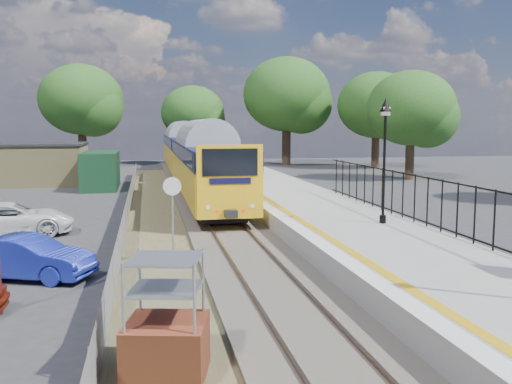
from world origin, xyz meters
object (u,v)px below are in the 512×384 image
object	(u,v)px
car_white	(10,219)
victorian_lamp_north	(385,131)
car_blue	(27,258)
brick_plinth	(166,321)
speed_sign	(172,206)
train	(191,154)

from	to	relation	value
car_white	victorian_lamp_north	bearing A→B (deg)	-117.90
car_blue	brick_plinth	bearing A→B (deg)	-131.21
car_blue	speed_sign	bearing A→B (deg)	-58.04
train	brick_plinth	distance (m)	33.30
car_blue	train	bearing A→B (deg)	6.98
train	car_blue	xyz separation A→B (m)	(-6.81, -25.63, -1.69)
brick_plinth	speed_sign	bearing A→B (deg)	86.54
car_blue	car_white	distance (m)	7.33
car_blue	car_white	bearing A→B (deg)	37.74
train	speed_sign	distance (m)	24.99
brick_plinth	train	bearing A→B (deg)	84.83
victorian_lamp_north	brick_plinth	distance (m)	13.19
speed_sign	car_blue	bearing A→B (deg)	-160.48
train	speed_sign	xyz separation A→B (m)	(-2.50, -24.86, -0.37)
brick_plinth	car_white	distance (m)	15.68
train	brick_plinth	size ratio (longest dim) A/B	18.01
speed_sign	car_white	distance (m)	9.00
victorian_lamp_north	speed_sign	world-z (taller)	victorian_lamp_north
victorian_lamp_north	car_white	world-z (taller)	victorian_lamp_north
train	brick_plinth	bearing A→B (deg)	-95.17
car_white	car_blue	bearing A→B (deg)	-173.19
victorian_lamp_north	car_blue	distance (m)	12.85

